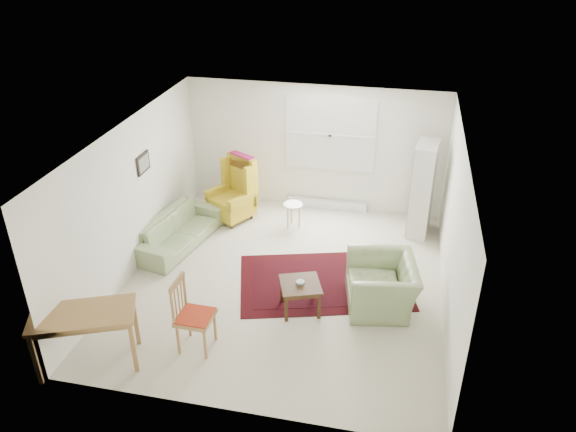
% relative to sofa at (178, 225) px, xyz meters
% --- Properties ---
extents(room, '(5.04, 5.54, 2.51)m').
position_rel_sofa_xyz_m(room, '(2.12, -0.53, 0.86)').
color(room, beige).
rests_on(room, ground).
extents(rug, '(3.06, 2.40, 0.03)m').
position_rel_sofa_xyz_m(rug, '(2.74, -0.63, -0.38)').
color(rug, black).
rests_on(rug, ground).
extents(sofa, '(1.14, 2.06, 0.79)m').
position_rel_sofa_xyz_m(sofa, '(0.00, 0.00, 0.00)').
color(sofa, '#899C68').
rests_on(sofa, ground).
extents(armchair, '(1.18, 1.30, 0.89)m').
position_rel_sofa_xyz_m(armchair, '(3.66, -1.02, 0.05)').
color(armchair, '#899C68').
rests_on(armchair, ground).
extents(wingback_chair, '(1.01, 1.02, 1.26)m').
position_rel_sofa_xyz_m(wingback_chair, '(0.65, 1.10, 0.23)').
color(wingback_chair, gold).
rests_on(wingback_chair, ground).
extents(coffee_table, '(0.74, 0.74, 0.47)m').
position_rel_sofa_xyz_m(coffee_table, '(2.49, -1.40, -0.16)').
color(coffee_table, '#3D2412').
rests_on(coffee_table, ground).
extents(stool, '(0.40, 0.40, 0.48)m').
position_rel_sofa_xyz_m(stool, '(1.87, 1.07, -0.15)').
color(stool, white).
rests_on(stool, ground).
extents(cabinet, '(0.45, 0.74, 1.76)m').
position_rel_sofa_xyz_m(cabinet, '(4.20, 1.36, 0.49)').
color(cabinet, silver).
rests_on(cabinet, ground).
extents(desk, '(1.45, 1.10, 0.82)m').
position_rel_sofa_xyz_m(desk, '(0.00, -3.09, 0.02)').
color(desk, '#9D733F').
rests_on(desk, ground).
extents(desk_chair, '(0.48, 0.48, 1.08)m').
position_rel_sofa_xyz_m(desk_chair, '(1.27, -2.51, 0.15)').
color(desk_chair, '#9D733F').
rests_on(desk_chair, ground).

